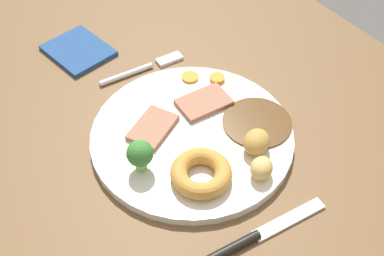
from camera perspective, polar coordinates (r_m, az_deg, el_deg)
The scene contains 14 objects.
dining_table at distance 72.16cm, azimuth -0.29°, elevation -2.91°, with size 120.00×84.00×3.60cm, color brown.
dinner_plate at distance 71.00cm, azimuth -0.00°, elevation -0.93°, with size 29.48×29.48×1.40cm, color silver.
gravy_pool at distance 72.33cm, azimuth 7.62°, elevation 0.67°, with size 10.27×10.27×0.30cm, color #563819.
meat_slice_main at distance 70.87cm, azimuth -4.61°, elevation 0.07°, with size 7.28×4.88×0.80cm, color #9E664C.
meat_slice_under at distance 74.31cm, azimuth 1.40°, elevation 3.02°, with size 7.77×5.15×0.80cm, color #9E664C.
yorkshire_pudding at distance 64.29cm, azimuth 1.07°, elevation -5.30°, with size 8.24×8.24×2.33cm, color #C68938.
roast_potato_left at distance 67.75cm, azimuth 7.55°, elevation -1.62°, with size 4.26×3.58×3.22cm, color #BC8C42.
roast_potato_right at distance 65.09cm, azimuth 8.13°, elevation -4.68°, with size 3.53×2.95×2.88cm, color #D8B260.
carrot_coin_front at distance 78.56cm, azimuth 2.97°, elevation 5.82°, with size 2.40×2.40×0.66cm, color orange.
carrot_coin_back at distance 78.86cm, azimuth -0.23°, elevation 5.97°, with size 2.73×2.73×0.41cm, color orange.
broccoli_floret at distance 64.44cm, azimuth -6.10°, elevation -3.08°, with size 3.65×3.65×4.87cm.
fork at distance 82.85cm, azimuth -5.63°, elevation 6.99°, with size 2.63×15.32×0.90cm.
knife at distance 61.80cm, azimuth 7.05°, elevation -12.65°, with size 3.20×18.55×1.20cm.
folded_napkin at distance 88.39cm, azimuth -13.16°, elevation 8.83°, with size 11.00×9.00×0.80cm, color navy.
Camera 1 is at (38.20, -26.21, 57.13)cm, focal length 45.59 mm.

